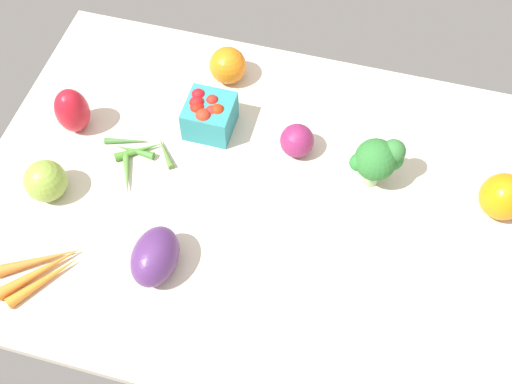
# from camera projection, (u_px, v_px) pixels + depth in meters

# --- Properties ---
(tablecloth) EXTENTS (1.04, 0.76, 0.02)m
(tablecloth) POSITION_uv_depth(u_px,v_px,m) (256.00, 201.00, 1.21)
(tablecloth) COLOR beige
(tablecloth) RESTS_ON ground
(okra_pile) EXTENTS (0.15, 0.15, 0.02)m
(okra_pile) POSITION_uv_depth(u_px,v_px,m) (138.00, 154.00, 1.24)
(okra_pile) COLOR #498B2D
(okra_pile) RESTS_ON tablecloth
(heirloom_tomato_orange) EXTENTS (0.08, 0.08, 0.08)m
(heirloom_tomato_orange) POSITION_uv_depth(u_px,v_px,m) (228.00, 65.00, 1.33)
(heirloom_tomato_orange) COLOR orange
(heirloom_tomato_orange) RESTS_ON tablecloth
(heirloom_tomato_green) EXTENTS (0.08, 0.08, 0.08)m
(heirloom_tomato_green) POSITION_uv_depth(u_px,v_px,m) (46.00, 181.00, 1.17)
(heirloom_tomato_green) COLOR #86A93E
(heirloom_tomato_green) RESTS_ON tablecloth
(eggplant) EXTENTS (0.08, 0.11, 0.08)m
(eggplant) POSITION_uv_depth(u_px,v_px,m) (155.00, 256.00, 1.09)
(eggplant) COLOR #522B68
(eggplant) RESTS_ON tablecloth
(bell_pepper_red) EXTENTS (0.09, 0.09, 0.10)m
(bell_pepper_red) POSITION_uv_depth(u_px,v_px,m) (72.00, 111.00, 1.24)
(bell_pepper_red) COLOR red
(bell_pepper_red) RESTS_ON tablecloth
(bell_pepper_orange) EXTENTS (0.09, 0.09, 0.09)m
(bell_pepper_orange) POSITION_uv_depth(u_px,v_px,m) (503.00, 197.00, 1.15)
(bell_pepper_orange) COLOR orange
(bell_pepper_orange) RESTS_ON tablecloth
(broccoli_head) EXTENTS (0.09, 0.08, 0.11)m
(broccoli_head) POSITION_uv_depth(u_px,v_px,m) (379.00, 159.00, 1.16)
(broccoli_head) COLOR #9ABC83
(broccoli_head) RESTS_ON tablecloth
(red_onion_near_basket) EXTENTS (0.07, 0.07, 0.07)m
(red_onion_near_basket) POSITION_uv_depth(u_px,v_px,m) (297.00, 141.00, 1.23)
(red_onion_near_basket) COLOR #862255
(red_onion_near_basket) RESTS_ON tablecloth
(berry_basket) EXTENTS (0.09, 0.09, 0.08)m
(berry_basket) POSITION_uv_depth(u_px,v_px,m) (209.00, 114.00, 1.25)
(berry_basket) COLOR teal
(berry_basket) RESTS_ON tablecloth
(carrot_bunch) EXTENTS (0.14, 0.14, 0.02)m
(carrot_bunch) POSITION_uv_depth(u_px,v_px,m) (41.00, 270.00, 1.11)
(carrot_bunch) COLOR orange
(carrot_bunch) RESTS_ON tablecloth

